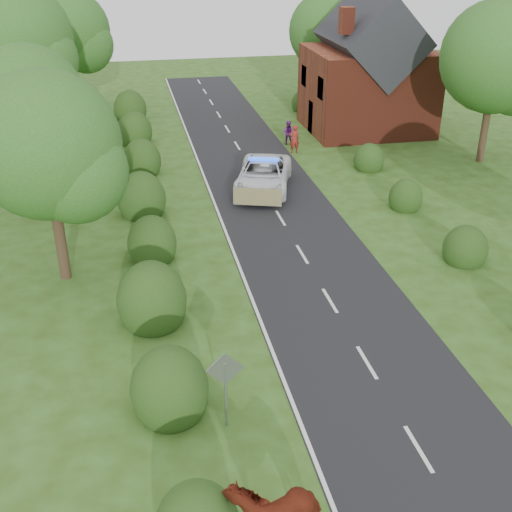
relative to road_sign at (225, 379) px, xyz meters
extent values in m
plane|color=#324913|center=(5.00, -2.00, -1.65)|extent=(120.00, 120.00, 0.00)
cube|color=black|center=(5.00, 13.00, -1.64)|extent=(6.00, 70.00, 0.02)
cube|color=white|center=(5.00, -2.00, -1.63)|extent=(0.12, 1.80, 0.01)
cube|color=white|center=(5.00, 2.00, -1.63)|extent=(0.12, 1.80, 0.01)
cube|color=white|center=(5.00, 6.00, -1.63)|extent=(0.12, 1.80, 0.01)
cube|color=white|center=(5.00, 10.00, -1.63)|extent=(0.12, 1.80, 0.01)
cube|color=white|center=(5.00, 14.00, -1.63)|extent=(0.12, 1.80, 0.01)
cube|color=white|center=(5.00, 18.00, -1.63)|extent=(0.12, 1.80, 0.01)
cube|color=white|center=(5.00, 22.00, -1.63)|extent=(0.12, 1.80, 0.01)
cube|color=white|center=(5.00, 26.00, -1.63)|extent=(0.12, 1.80, 0.01)
cube|color=white|center=(5.00, 30.00, -1.63)|extent=(0.12, 1.80, 0.01)
cube|color=white|center=(5.00, 34.00, -1.63)|extent=(0.12, 1.80, 0.01)
cube|color=white|center=(5.00, 38.00, -1.63)|extent=(0.12, 1.80, 0.01)
cube|color=white|center=(5.00, 42.00, -1.63)|extent=(0.12, 1.80, 0.01)
cube|color=white|center=(5.00, 46.00, -1.63)|extent=(0.12, 1.80, 0.01)
cube|color=white|center=(2.10, 13.00, -1.63)|extent=(0.12, 70.00, 0.01)
ellipsoid|color=#244014|center=(-1.50, 1.00, -0.91)|extent=(2.30, 2.41, 2.70)
ellipsoid|color=#244014|center=(-1.70, 6.00, -0.83)|extent=(2.50, 2.62, 3.00)
ellipsoid|color=#244014|center=(-1.40, 11.00, -0.97)|extent=(2.10, 2.20, 2.50)
ellipsoid|color=#244014|center=(-1.60, 16.00, -0.88)|extent=(2.40, 2.52, 2.80)
ellipsoid|color=#244014|center=(-1.30, 22.00, -0.94)|extent=(2.20, 2.31, 2.60)
ellipsoid|color=#244014|center=(-1.50, 28.00, -0.91)|extent=(2.30, 2.41, 2.70)
ellipsoid|color=#244014|center=(-1.60, 34.00, -0.88)|extent=(2.40, 2.52, 2.80)
ellipsoid|color=#244014|center=(11.60, 8.00, -1.08)|extent=(1.90, 2.00, 2.10)
ellipsoid|color=#244014|center=(11.50, 14.00, -1.10)|extent=(1.70, 1.78, 2.00)
ellipsoid|color=#244014|center=(11.80, 20.00, -1.10)|extent=(1.80, 1.89, 2.00)
ellipsoid|color=#244014|center=(11.60, 34.00, -1.10)|extent=(1.70, 1.78, 2.00)
cylinder|color=#332316|center=(-5.00, 10.00, 0.33)|extent=(0.44, 0.44, 3.96)
sphere|color=#205C1D|center=(-5.00, 10.00, 3.93)|extent=(5.60, 5.60, 5.60)
sphere|color=#48742B|center=(-4.02, 9.44, 3.03)|extent=(3.92, 3.92, 3.92)
cylinder|color=#332316|center=(-6.50, 18.00, 0.22)|extent=(0.44, 0.44, 3.74)
sphere|color=#205C1D|center=(-6.50, 18.00, 3.62)|extent=(5.60, 5.60, 5.60)
sphere|color=#48742B|center=(-5.52, 17.44, 2.77)|extent=(3.92, 3.92, 3.92)
cylinder|color=#332316|center=(-8.00, 28.00, 0.77)|extent=(0.44, 0.44, 4.84)
sphere|color=#205C1D|center=(-8.00, 28.00, 5.17)|extent=(6.80, 6.80, 6.80)
sphere|color=#48742B|center=(-6.81, 27.32, 4.07)|extent=(4.76, 4.76, 4.76)
cylinder|color=#332316|center=(-5.50, 38.00, 0.44)|extent=(0.44, 0.44, 4.18)
sphere|color=#205C1D|center=(-5.50, 38.00, 4.24)|extent=(6.00, 6.00, 6.00)
sphere|color=#48742B|center=(-4.45, 37.40, 3.29)|extent=(4.20, 4.20, 4.20)
cylinder|color=#332316|center=(19.00, 20.00, 0.55)|extent=(0.44, 0.44, 4.40)
sphere|color=#205C1D|center=(19.00, 20.00, 4.55)|extent=(6.40, 6.40, 6.40)
cylinder|color=#332316|center=(14.00, 36.00, 0.33)|extent=(0.44, 0.44, 3.96)
sphere|color=#205C1D|center=(14.00, 36.00, 3.93)|extent=(6.00, 6.00, 6.00)
sphere|color=#48742B|center=(15.05, 35.40, 3.03)|extent=(4.20, 4.20, 4.20)
cylinder|color=gray|center=(0.00, 0.00, -0.55)|extent=(0.08, 0.08, 2.20)
cube|color=gray|center=(0.00, 0.00, 0.35)|extent=(1.06, 0.04, 1.06)
cube|color=maroon|center=(14.50, 28.00, 1.10)|extent=(8.00, 7.00, 5.50)
cube|color=black|center=(14.50, 28.00, 4.55)|extent=(5.94, 7.40, 5.94)
cube|color=maroon|center=(12.00, 26.00, 5.95)|extent=(0.80, 0.80, 1.60)
imported|color=white|center=(5.02, 18.02, -0.84)|extent=(4.42, 6.44, 1.64)
cube|color=yellow|center=(4.09, 15.20, -0.92)|extent=(2.34, 0.82, 0.90)
cube|color=blue|center=(5.02, 18.02, 0.06)|extent=(1.63, 0.77, 0.14)
imported|color=maroon|center=(8.27, 23.87, -0.76)|extent=(0.70, 0.50, 1.79)
imported|color=#691E7C|center=(8.34, 25.73, -0.87)|extent=(0.94, 0.85, 1.57)
camera|label=1|loc=(-2.04, -14.03, 11.08)|focal=45.00mm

